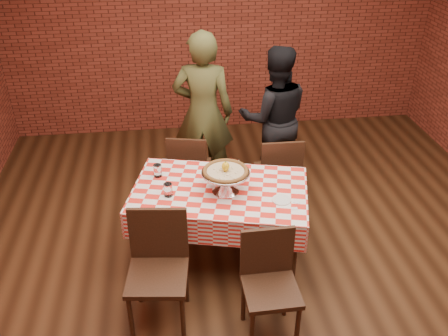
{
  "coord_description": "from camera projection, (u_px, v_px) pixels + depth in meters",
  "views": [
    {
      "loc": [
        -0.75,
        -3.07,
        2.97
      ],
      "look_at": [
        -0.31,
        0.32,
        0.92
      ],
      "focal_mm": 38.51,
      "sensor_mm": 36.0,
      "label": 1
    }
  ],
  "objects": [
    {
      "name": "chair_near_left",
      "position": [
        157.0,
        275.0,
        3.55
      ],
      "size": [
        0.49,
        0.49,
        0.92
      ],
      "primitive_type": null,
      "rotation": [
        0.0,
        0.0,
        -0.13
      ],
      "color": "#3B2115",
      "rests_on": "ground"
    },
    {
      "name": "side_plate",
      "position": [
        281.0,
        200.0,
        3.85
      ],
      "size": [
        0.19,
        0.19,
        0.01
      ],
      "primitive_type": "cylinder",
      "rotation": [
        0.0,
        0.0,
        -0.25
      ],
      "color": "white",
      "rests_on": "tablecloth"
    },
    {
      "name": "chair_far_right",
      "position": [
        277.0,
        173.0,
        4.82
      ],
      "size": [
        0.41,
        0.41,
        0.89
      ],
      "primitive_type": null,
      "rotation": [
        0.0,
        0.0,
        3.12
      ],
      "color": "#3B2115",
      "rests_on": "ground"
    },
    {
      "name": "water_glass_left",
      "position": [
        168.0,
        190.0,
        3.89
      ],
      "size": [
        0.09,
        0.09,
        0.11
      ],
      "primitive_type": "cylinder",
      "rotation": [
        0.0,
        0.0,
        -0.25
      ],
      "color": "white",
      "rests_on": "tablecloth"
    },
    {
      "name": "lemon",
      "position": [
        226.0,
        167.0,
        3.86
      ],
      "size": [
        0.07,
        0.07,
        0.08
      ],
      "primitive_type": "ellipsoid",
      "rotation": [
        0.0,
        0.0,
        -0.03
      ],
      "color": "yellow",
      "rests_on": "pizza"
    },
    {
      "name": "diner_black",
      "position": [
        274.0,
        118.0,
        5.13
      ],
      "size": [
        0.8,
        0.64,
        1.57
      ],
      "primitive_type": "imported",
      "rotation": [
        0.0,
        0.0,
        3.08
      ],
      "color": "black",
      "rests_on": "ground"
    },
    {
      "name": "tablecloth",
      "position": [
        220.0,
        201.0,
        4.07
      ],
      "size": [
        1.64,
        1.22,
        0.25
      ],
      "primitive_type": null,
      "rotation": [
        0.0,
        0.0,
        -0.25
      ],
      "color": "red",
      "rests_on": "table"
    },
    {
      "name": "sweetener_packet_a",
      "position": [
        294.0,
        209.0,
        3.76
      ],
      "size": [
        0.05,
        0.04,
        0.0
      ],
      "primitive_type": "cube",
      "rotation": [
        0.0,
        0.0,
        -0.14
      ],
      "color": "white",
      "rests_on": "tablecloth"
    },
    {
      "name": "chair_far_left",
      "position": [
        190.0,
        169.0,
        4.91
      ],
      "size": [
        0.47,
        0.47,
        0.87
      ],
      "primitive_type": null,
      "rotation": [
        0.0,
        0.0,
        2.92
      ],
      "color": "#3B2115",
      "rests_on": "ground"
    },
    {
      "name": "diner_olive",
      "position": [
        203.0,
        113.0,
        5.04
      ],
      "size": [
        0.7,
        0.53,
        1.74
      ],
      "primitive_type": "imported",
      "rotation": [
        0.0,
        0.0,
        2.95
      ],
      "color": "#474924",
      "rests_on": "ground"
    },
    {
      "name": "ground",
      "position": [
        264.0,
        273.0,
        4.22
      ],
      "size": [
        6.0,
        6.0,
        0.0
      ],
      "primitive_type": "plane",
      "color": "black",
      "rests_on": "ground"
    },
    {
      "name": "water_glass_right",
      "position": [
        158.0,
        171.0,
        4.15
      ],
      "size": [
        0.09,
        0.09,
        0.11
      ],
      "primitive_type": "cylinder",
      "rotation": [
        0.0,
        0.0,
        -0.25
      ],
      "color": "white",
      "rests_on": "tablecloth"
    },
    {
      "name": "chair_near_right",
      "position": [
        271.0,
        292.0,
        3.44
      ],
      "size": [
        0.4,
        0.4,
        0.87
      ],
      "primitive_type": null,
      "rotation": [
        0.0,
        0.0,
        0.02
      ],
      "color": "#3B2115",
      "rests_on": "ground"
    },
    {
      "name": "table",
      "position": [
        220.0,
        225.0,
        4.2
      ],
      "size": [
        1.59,
        1.18,
        0.75
      ],
      "primitive_type": "cube",
      "rotation": [
        0.0,
        0.0,
        -0.25
      ],
      "color": "#3B2115",
      "rests_on": "ground"
    },
    {
      "name": "pizza_stand",
      "position": [
        226.0,
        182.0,
        3.93
      ],
      "size": [
        0.42,
        0.42,
        0.18
      ],
      "primitive_type": null,
      "rotation": [
        0.0,
        0.0,
        -0.03
      ],
      "color": "silver",
      "rests_on": "tablecloth"
    },
    {
      "name": "back_wall",
      "position": [
        221.0,
        21.0,
        6.03
      ],
      "size": [
        5.5,
        0.0,
        5.5
      ],
      "primitive_type": "plane",
      "rotation": [
        1.57,
        0.0,
        0.0
      ],
      "color": "maroon",
      "rests_on": "ground"
    },
    {
      "name": "condiment_caddy",
      "position": [
        233.0,
        166.0,
        4.2
      ],
      "size": [
        0.11,
        0.11,
        0.12
      ],
      "primitive_type": "cube",
      "rotation": [
        0.0,
        0.0,
        -0.66
      ],
      "color": "silver",
      "rests_on": "tablecloth"
    },
    {
      "name": "sweetener_packet_b",
      "position": [
        297.0,
        202.0,
        3.83
      ],
      "size": [
        0.06,
        0.06,
        0.0
      ],
      "primitive_type": "cube",
      "rotation": [
        0.0,
        0.0,
        -0.6
      ],
      "color": "white",
      "rests_on": "tablecloth"
    },
    {
      "name": "pizza",
      "position": [
        226.0,
        172.0,
        3.88
      ],
      "size": [
        0.38,
        0.38,
        0.03
      ],
      "primitive_type": "cylinder",
      "rotation": [
        0.0,
        0.0,
        -0.03
      ],
      "color": "beige",
      "rests_on": "pizza_stand"
    }
  ]
}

